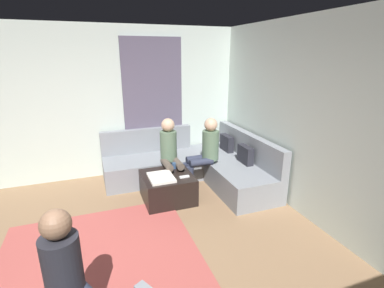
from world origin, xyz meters
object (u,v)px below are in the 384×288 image
game_remote (184,177)px  person_on_couch_side (170,152)px  person_on_couch_back (205,150)px  sectional_couch (196,165)px  person_on_armchair (70,280)px  ottoman (168,187)px  coffee_mug (174,166)px

game_remote → person_on_couch_side: (-0.57, -0.06, 0.23)m
person_on_couch_side → person_on_couch_back: bearing=168.2°
sectional_couch → person_on_couch_back: person_on_couch_back is taller
sectional_couch → person_on_armchair: bearing=-37.3°
game_remote → person_on_couch_back: size_ratio=0.12×
game_remote → person_on_armchair: size_ratio=0.13×
sectional_couch → game_remote: bearing=-33.3°
person_on_armchair → ottoman: bearing=-151.2°
game_remote → person_on_couch_side: size_ratio=0.12×
coffee_mug → person_on_couch_back: person_on_couch_back is taller
ottoman → coffee_mug: coffee_mug is taller
ottoman → person_on_couch_back: (-0.27, 0.74, 0.45)m
coffee_mug → person_on_couch_side: bearing=-174.5°
ottoman → person_on_couch_side: bearing=157.0°
sectional_couch → person_on_armchair: 3.28m
ottoman → coffee_mug: size_ratio=8.00×
ottoman → coffee_mug: 0.38m
game_remote → person_on_couch_side: person_on_couch_side is taller
sectional_couch → person_on_armchair: person_on_armchair is taller
person_on_couch_back → ottoman: bearing=109.6°
person_on_armchair → person_on_couch_back: bearing=-160.3°
person_on_couch_side → person_on_armchair: person_on_couch_side is taller
ottoman → game_remote: game_remote is taller
sectional_couch → person_on_armchair: (2.59, -1.97, 0.36)m
person_on_armchair → person_on_couch_side: bearing=-149.9°
person_on_couch_back → person_on_armchair: 3.08m
coffee_mug → game_remote: 0.40m
sectional_couch → ottoman: size_ratio=3.36×
ottoman → game_remote: bearing=50.7°
sectional_couch → ottoman: sectional_couch is taller
ottoman → game_remote: 0.36m
sectional_couch → game_remote: sectional_couch is taller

